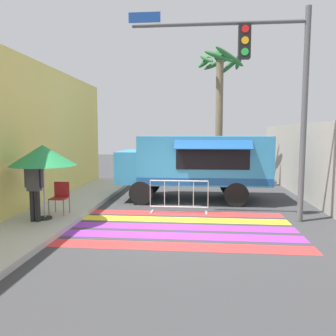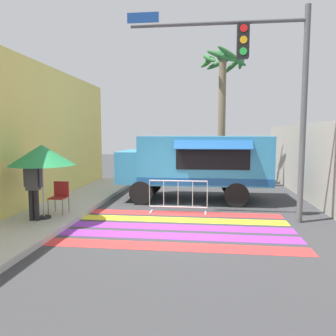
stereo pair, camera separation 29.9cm
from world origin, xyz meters
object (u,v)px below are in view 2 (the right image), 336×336
Objects in this scene: food_truck at (193,161)px; patio_umbrella at (42,155)px; traffic_signal_pole at (266,76)px; palm_tree at (223,88)px; vendor_person at (33,183)px; barricade_front at (178,197)px; folding_chair at (60,194)px.

patio_umbrella is (-3.98, -3.84, 0.44)m from food_truck.
palm_tree is (-0.88, 6.22, 0.52)m from traffic_signal_pole.
food_truck is 3.11× the size of vendor_person.
vendor_person is 0.96× the size of barricade_front.
barricade_front is (3.43, 1.03, -0.20)m from folding_chair.
folding_chair is at bearing 85.06° from vendor_person.
food_truck reaches higher than patio_umbrella.
folding_chair is at bearing -177.09° from traffic_signal_pole.
patio_umbrella is 0.32× the size of palm_tree.
vendor_person is 4.27m from barricade_front.
traffic_signal_pole is 3.19× the size of barricade_front.
vendor_person is at bearing -125.77° from palm_tree.
palm_tree is at bearing 31.22° from folding_chair.
folding_chair is 9.11m from palm_tree.
traffic_signal_pole is at bearing -53.98° from food_truck.
barricade_front is at bearing 163.64° from traffic_signal_pole.
patio_umbrella is 1.15× the size of vendor_person.
folding_chair is (0.17, 0.65, -1.20)m from patio_umbrella.
vendor_person is (-0.32, -0.90, 0.46)m from folding_chair.
vendor_person is 0.28× the size of palm_tree.
food_truck is 5.03m from folding_chair.
patio_umbrella is 9.26m from palm_tree.
food_truck reaches higher than vendor_person.
palm_tree is at bearing 73.74° from barricade_front.
folding_chair is 0.50× the size of barricade_front.
vendor_person reaches higher than folding_chair.
folding_chair reaches higher than barricade_front.
barricade_front is (-2.48, 0.73, -3.57)m from traffic_signal_pole.
food_truck reaches higher than barricade_front.
patio_umbrella is at bearing -154.98° from barricade_front.
barricade_front is (3.60, 1.68, -1.40)m from patio_umbrella.
patio_umbrella is at bearing -125.95° from palm_tree.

